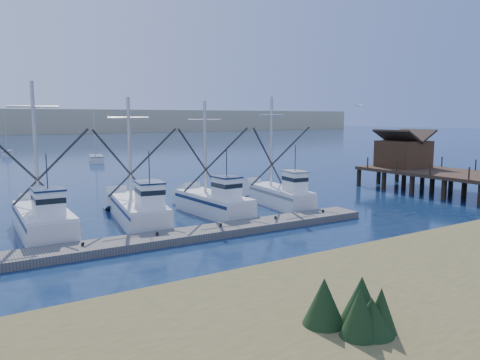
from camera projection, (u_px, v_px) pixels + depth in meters
name	position (u px, v px, depth m)	size (l,w,h in m)	color
ground	(321.00, 247.00, 25.10)	(500.00, 500.00, 0.00)	#0D203C
shore_bank	(351.00, 350.00, 12.38)	(40.00, 10.00, 1.60)	#4C422D
floating_dock	(122.00, 244.00, 24.75)	(32.59, 2.17, 0.43)	#65615A
timber_pier	(435.00, 164.00, 43.22)	(7.00, 20.00, 8.00)	black
trawler_fleet	(79.00, 216.00, 28.27)	(31.44, 8.56, 9.04)	silver
sailboat_near	(96.00, 159.00, 72.01)	(3.12, 6.46, 8.10)	silver
sailboat_far	(7.00, 153.00, 82.72)	(2.31, 5.68, 8.10)	silver
flying_gull	(359.00, 105.00, 40.46)	(1.01, 0.18, 0.18)	white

